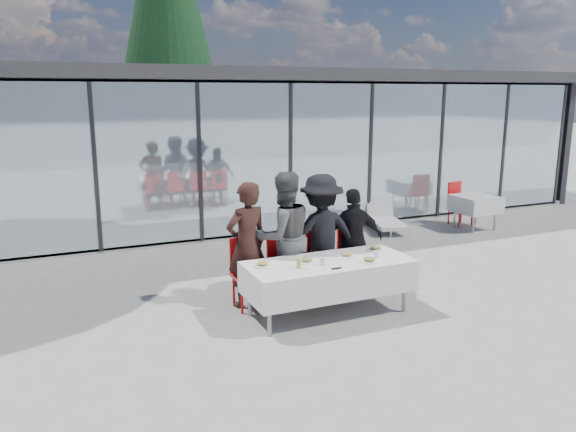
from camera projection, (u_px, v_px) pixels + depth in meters
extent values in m
plane|color=gray|center=(338.00, 303.00, 8.08)|extent=(90.00, 90.00, 0.00)
cube|color=gray|center=(265.00, 197.00, 16.01)|extent=(14.00, 8.00, 0.10)
cube|color=black|center=(223.00, 133.00, 19.16)|extent=(14.00, 0.20, 3.20)
cube|color=black|center=(460.00, 135.00, 18.38)|extent=(0.20, 8.00, 3.20)
cube|color=silver|center=(331.00, 157.00, 12.12)|extent=(13.60, 0.06, 3.10)
cube|color=#2D2D30|center=(269.00, 79.00, 14.94)|extent=(14.80, 8.80, 0.24)
cube|color=#262628|center=(95.00, 169.00, 10.22)|extent=(0.08, 0.10, 3.10)
cube|color=#262628|center=(199.00, 164.00, 10.98)|extent=(0.08, 0.10, 3.10)
cube|color=#262628|center=(290.00, 159.00, 11.74)|extent=(0.08, 0.10, 3.10)
cube|color=#262628|center=(370.00, 155.00, 12.50)|extent=(0.08, 0.10, 3.10)
cube|color=#262628|center=(440.00, 152.00, 13.26)|extent=(0.08, 0.10, 3.10)
cube|color=#262628|center=(503.00, 148.00, 14.03)|extent=(0.08, 0.10, 3.10)
cube|color=#262628|center=(559.00, 145.00, 14.79)|extent=(0.08, 0.10, 3.10)
cube|color=red|center=(191.00, 199.00, 13.60)|extent=(0.45, 0.45, 0.90)
cube|color=red|center=(243.00, 191.00, 14.63)|extent=(0.45, 0.45, 0.90)
cube|color=red|center=(336.00, 188.00, 15.17)|extent=(0.45, 0.45, 0.90)
cube|color=red|center=(385.00, 180.00, 16.58)|extent=(0.45, 0.45, 0.90)
cube|color=#173C13|center=(142.00, 106.00, 33.43)|extent=(6.50, 2.00, 4.40)
cube|color=#173C13|center=(267.00, 105.00, 36.57)|extent=(6.50, 2.00, 4.40)
cube|color=#173C13|center=(372.00, 104.00, 39.71)|extent=(6.50, 2.00, 4.40)
cube|color=#173C13|center=(462.00, 103.00, 42.84)|extent=(6.50, 2.00, 4.40)
cube|color=silver|center=(328.00, 276.00, 7.56)|extent=(2.26, 0.96, 0.42)
cylinder|color=gray|center=(269.00, 309.00, 6.90)|extent=(0.06, 0.06, 0.71)
cylinder|color=gray|center=(405.00, 287.00, 7.68)|extent=(0.06, 0.06, 0.71)
cylinder|color=gray|center=(250.00, 291.00, 7.52)|extent=(0.06, 0.06, 0.71)
cylinder|color=gray|center=(377.00, 272.00, 8.31)|extent=(0.06, 0.06, 0.71)
imported|color=#331B16|center=(247.00, 245.00, 7.82)|extent=(0.79, 0.79, 1.78)
cube|color=red|center=(250.00, 277.00, 7.82)|extent=(0.44, 0.44, 0.05)
cube|color=red|center=(245.00, 256.00, 7.95)|extent=(0.44, 0.04, 0.55)
cylinder|color=red|center=(242.00, 299.00, 7.64)|extent=(0.04, 0.04, 0.43)
cylinder|color=red|center=(267.00, 295.00, 7.78)|extent=(0.04, 0.04, 0.43)
cylinder|color=red|center=(234.00, 290.00, 7.97)|extent=(0.04, 0.04, 0.43)
cylinder|color=red|center=(257.00, 287.00, 8.11)|extent=(0.04, 0.04, 0.43)
imported|color=#4E4E4E|center=(284.00, 237.00, 8.02)|extent=(0.98, 0.98, 1.89)
cube|color=red|center=(286.00, 272.00, 8.04)|extent=(0.44, 0.44, 0.05)
cube|color=red|center=(281.00, 251.00, 8.17)|extent=(0.44, 0.04, 0.55)
cylinder|color=red|center=(280.00, 293.00, 7.86)|extent=(0.04, 0.04, 0.43)
cylinder|color=red|center=(303.00, 289.00, 8.00)|extent=(0.04, 0.04, 0.43)
cylinder|color=red|center=(270.00, 285.00, 8.18)|extent=(0.04, 0.04, 0.43)
cylinder|color=red|center=(292.00, 282.00, 8.32)|extent=(0.04, 0.04, 0.43)
imported|color=black|center=(321.00, 235.00, 8.26)|extent=(1.21, 1.21, 1.81)
cube|color=red|center=(323.00, 267.00, 8.28)|extent=(0.44, 0.44, 0.05)
cube|color=red|center=(318.00, 247.00, 8.40)|extent=(0.44, 0.04, 0.55)
cylinder|color=red|center=(318.00, 287.00, 8.10)|extent=(0.04, 0.04, 0.43)
cylinder|color=red|center=(340.00, 284.00, 8.24)|extent=(0.04, 0.04, 0.43)
cylinder|color=red|center=(307.00, 280.00, 8.42)|extent=(0.04, 0.04, 0.43)
cylinder|color=red|center=(328.00, 277.00, 8.56)|extent=(0.04, 0.04, 0.43)
imported|color=black|center=(353.00, 239.00, 8.51)|extent=(1.07, 1.07, 1.56)
cube|color=red|center=(356.00, 262.00, 8.50)|extent=(0.44, 0.44, 0.05)
cube|color=red|center=(350.00, 243.00, 8.62)|extent=(0.44, 0.04, 0.55)
cylinder|color=red|center=(351.00, 282.00, 8.31)|extent=(0.04, 0.04, 0.43)
cylinder|color=red|center=(372.00, 279.00, 8.46)|extent=(0.04, 0.04, 0.43)
cylinder|color=red|center=(340.00, 275.00, 8.64)|extent=(0.04, 0.04, 0.43)
cylinder|color=red|center=(360.00, 272.00, 8.78)|extent=(0.04, 0.04, 0.43)
cylinder|color=white|center=(262.00, 266.00, 7.31)|extent=(0.25, 0.25, 0.01)
ellipsoid|color=tan|center=(262.00, 263.00, 7.30)|extent=(0.15, 0.15, 0.05)
cylinder|color=white|center=(306.00, 262.00, 7.47)|extent=(0.25, 0.25, 0.01)
ellipsoid|color=#365F23|center=(306.00, 259.00, 7.46)|extent=(0.15, 0.15, 0.05)
cylinder|color=white|center=(346.00, 256.00, 7.72)|extent=(0.25, 0.25, 0.01)
ellipsoid|color=tan|center=(346.00, 254.00, 7.71)|extent=(0.15, 0.15, 0.05)
cylinder|color=white|center=(376.00, 250.00, 8.05)|extent=(0.25, 0.25, 0.01)
ellipsoid|color=#365F23|center=(376.00, 247.00, 8.04)|extent=(0.15, 0.15, 0.05)
cylinder|color=white|center=(369.00, 261.00, 7.48)|extent=(0.25, 0.25, 0.01)
ellipsoid|color=#365F23|center=(369.00, 259.00, 7.48)|extent=(0.15, 0.15, 0.05)
cylinder|color=#9CC351|center=(299.00, 263.00, 7.20)|extent=(0.06, 0.06, 0.14)
cylinder|color=silver|center=(323.00, 261.00, 7.34)|extent=(0.07, 0.07, 0.10)
cylinder|color=silver|center=(376.00, 254.00, 7.66)|extent=(0.07, 0.07, 0.10)
cube|color=black|center=(336.00, 268.00, 7.19)|extent=(0.14, 0.03, 0.01)
cube|color=silver|center=(476.00, 204.00, 12.37)|extent=(0.86, 0.86, 0.36)
cylinder|color=gray|center=(474.00, 217.00, 12.03)|extent=(0.05, 0.05, 0.72)
cylinder|color=gray|center=(495.00, 214.00, 12.26)|extent=(0.05, 0.05, 0.72)
cylinder|color=gray|center=(455.00, 211.00, 12.56)|extent=(0.05, 0.05, 0.72)
cylinder|color=gray|center=(476.00, 209.00, 12.80)|extent=(0.05, 0.05, 0.72)
cube|color=red|center=(461.00, 206.00, 12.75)|extent=(0.52, 0.52, 0.05)
cube|color=red|center=(454.00, 194.00, 12.86)|extent=(0.44, 0.13, 0.55)
cylinder|color=red|center=(459.00, 218.00, 12.57)|extent=(0.04, 0.04, 0.43)
cylinder|color=red|center=(472.00, 217.00, 12.71)|extent=(0.04, 0.04, 0.43)
cylinder|color=red|center=(449.00, 215.00, 12.89)|extent=(0.04, 0.04, 0.43)
cylinder|color=red|center=(461.00, 213.00, 13.04)|extent=(0.04, 0.04, 0.43)
cube|color=red|center=(385.00, 201.00, 13.31)|extent=(0.60, 0.60, 0.05)
cube|color=red|center=(393.00, 191.00, 13.14)|extent=(0.40, 0.25, 0.55)
cylinder|color=red|center=(382.00, 213.00, 13.13)|extent=(0.04, 0.04, 0.43)
cylinder|color=red|center=(395.00, 211.00, 13.27)|extent=(0.04, 0.04, 0.43)
cylinder|color=red|center=(374.00, 210.00, 13.45)|extent=(0.04, 0.04, 0.43)
cylinder|color=red|center=(386.00, 209.00, 13.59)|extent=(0.04, 0.04, 0.43)
cube|color=silver|center=(386.00, 223.00, 12.28)|extent=(0.93, 1.41, 0.08)
cube|color=silver|center=(379.00, 206.00, 12.75)|extent=(0.65, 0.42, 0.54)
cylinder|color=silver|center=(391.00, 234.00, 11.71)|extent=(0.04, 0.04, 0.14)
cylinder|color=silver|center=(411.00, 232.00, 11.91)|extent=(0.04, 0.04, 0.14)
cylinder|color=silver|center=(363.00, 223.00, 12.70)|extent=(0.04, 0.04, 0.14)
cylinder|color=silver|center=(382.00, 221.00, 12.89)|extent=(0.04, 0.04, 0.14)
cylinder|color=#382316|center=(173.00, 150.00, 19.69)|extent=(0.44, 0.44, 2.00)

